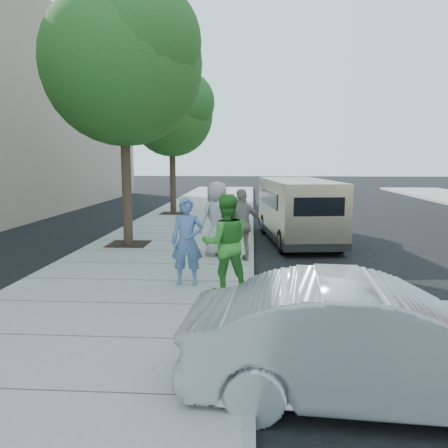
{
  "coord_description": "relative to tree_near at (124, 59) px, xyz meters",
  "views": [
    {
      "loc": [
        1.45,
        -10.41,
        2.71
      ],
      "look_at": [
        0.74,
        0.36,
        1.1
      ],
      "focal_mm": 35.0,
      "sensor_mm": 36.0,
      "label": 1
    }
  ],
  "objects": [
    {
      "name": "tree_near",
      "position": [
        0.0,
        0.0,
        0.0
      ],
      "size": [
        4.62,
        4.6,
        7.53
      ],
      "color": "black",
      "rests_on": "sidewalk"
    },
    {
      "name": "sedan",
      "position": [
        5.06,
        -8.12,
        -4.85
      ],
      "size": [
        4.32,
        1.75,
        1.39
      ],
      "primitive_type": "imported",
      "rotation": [
        0.0,
        0.0,
        1.5
      ],
      "color": "#A2A5A8",
      "rests_on": "ground"
    },
    {
      "name": "person_officer",
      "position": [
        2.38,
        -4.16,
        -4.5
      ],
      "size": [
        0.68,
        0.46,
        1.8
      ],
      "primitive_type": "imported",
      "rotation": [
        0.0,
        0.0,
        0.05
      ],
      "color": "#5172AE",
      "rests_on": "sidewalk"
    },
    {
      "name": "person_green_shirt",
      "position": [
        3.2,
        -4.59,
        -4.44
      ],
      "size": [
        1.04,
        0.88,
        1.91
      ],
      "primitive_type": "imported",
      "rotation": [
        0.0,
        0.0,
        3.32
      ],
      "color": "#358E2E",
      "rests_on": "sidewalk"
    },
    {
      "name": "ground",
      "position": [
        2.25,
        -2.4,
        -5.55
      ],
      "size": [
        120.0,
        120.0,
        0.0
      ],
      "primitive_type": "plane",
      "color": "black",
      "rests_on": "ground"
    },
    {
      "name": "tree_far",
      "position": [
        -0.0,
        7.6,
        -0.66
      ],
      "size": [
        3.92,
        3.8,
        6.49
      ],
      "color": "black",
      "rests_on": "sidewalk"
    },
    {
      "name": "sidewalk",
      "position": [
        1.25,
        -2.4,
        -5.47
      ],
      "size": [
        5.0,
        60.0,
        0.15
      ],
      "primitive_type": "cube",
      "color": "gray",
      "rests_on": "ground"
    },
    {
      "name": "person_striped_polo",
      "position": [
        3.45,
        -1.94,
        -4.48
      ],
      "size": [
        1.16,
        0.78,
        1.83
      ],
      "primitive_type": "imported",
      "rotation": [
        0.0,
        0.0,
        3.48
      ],
      "color": "gray",
      "rests_on": "sidewalk"
    },
    {
      "name": "van",
      "position": [
        5.18,
        1.59,
        -4.47
      ],
      "size": [
        2.46,
        5.68,
        2.04
      ],
      "rotation": [
        0.0,
        0.0,
        0.12
      ],
      "color": "tan",
      "rests_on": "ground"
    },
    {
      "name": "parking_meter",
      "position": [
        2.64,
        -1.07,
        -4.43
      ],
      "size": [
        0.29,
        0.19,
        1.33
      ],
      "rotation": [
        0.0,
        0.0,
        0.39
      ],
      "color": "gray",
      "rests_on": "sidewalk"
    },
    {
      "name": "curb_face",
      "position": [
        3.69,
        -2.4,
        -5.47
      ],
      "size": [
        0.12,
        60.0,
        0.16
      ],
      "primitive_type": "cube",
      "color": "gray",
      "rests_on": "ground"
    },
    {
      "name": "person_gray_shirt",
      "position": [
        2.77,
        -1.35,
        -4.41
      ],
      "size": [
        1.15,
        1.09,
        1.98
      ],
      "primitive_type": "imported",
      "rotation": [
        0.0,
        0.0,
        3.81
      ],
      "color": "#A2A2A4",
      "rests_on": "sidewalk"
    }
  ]
}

